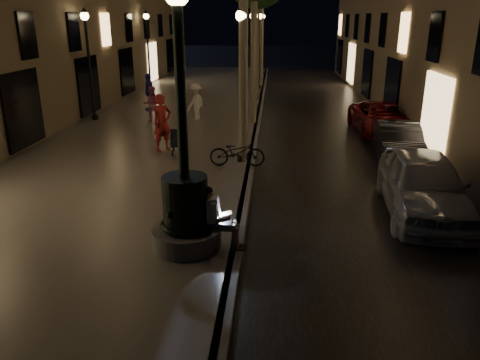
# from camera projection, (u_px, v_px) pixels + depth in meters

# --- Properties ---
(ground) EXTENTS (120.00, 120.00, 0.00)m
(ground) POSITION_uv_depth(u_px,v_px,m) (258.00, 122.00, 21.78)
(ground) COLOR black
(ground) RESTS_ON ground
(cobble_lane) EXTENTS (6.00, 45.00, 0.02)m
(cobble_lane) POSITION_uv_depth(u_px,v_px,m) (323.00, 122.00, 21.57)
(cobble_lane) COLOR black
(cobble_lane) RESTS_ON ground
(promenade) EXTENTS (8.00, 45.00, 0.20)m
(promenade) POSITION_uv_depth(u_px,v_px,m) (173.00, 118.00, 22.02)
(promenade) COLOR slate
(promenade) RESTS_ON ground
(curb_strip) EXTENTS (0.25, 45.00, 0.20)m
(curb_strip) POSITION_uv_depth(u_px,v_px,m) (258.00, 119.00, 21.74)
(curb_strip) COLOR #59595B
(curb_strip) RESTS_ON ground
(fountain_lamppost) EXTENTS (1.40, 1.40, 5.21)m
(fountain_lamppost) POSITION_uv_depth(u_px,v_px,m) (185.00, 200.00, 9.21)
(fountain_lamppost) COLOR #59595B
(fountain_lamppost) RESTS_ON promenade
(seated_man_laptop) EXTENTS (0.94, 0.32, 1.31)m
(seated_man_laptop) POSITION_uv_depth(u_px,v_px,m) (216.00, 216.00, 9.27)
(seated_man_laptop) COLOR gray
(seated_man_laptop) RESTS_ON promenade
(lamp_curb_a) EXTENTS (0.36, 0.36, 4.81)m
(lamp_curb_a) POSITION_uv_depth(u_px,v_px,m) (242.00, 65.00, 14.14)
(lamp_curb_a) COLOR black
(lamp_curb_a) RESTS_ON promenade
(lamp_curb_b) EXTENTS (0.36, 0.36, 4.81)m
(lamp_curb_b) POSITION_uv_depth(u_px,v_px,m) (253.00, 48.00, 21.67)
(lamp_curb_b) COLOR black
(lamp_curb_b) RESTS_ON promenade
(lamp_curb_c) EXTENTS (0.36, 0.36, 4.81)m
(lamp_curb_c) POSITION_uv_depth(u_px,v_px,m) (259.00, 40.00, 29.20)
(lamp_curb_c) COLOR black
(lamp_curb_c) RESTS_ON promenade
(lamp_curb_d) EXTENTS (0.36, 0.36, 4.81)m
(lamp_curb_d) POSITION_uv_depth(u_px,v_px,m) (263.00, 35.00, 36.73)
(lamp_curb_d) COLOR black
(lamp_curb_d) RESTS_ON promenade
(lamp_left_b) EXTENTS (0.36, 0.36, 4.81)m
(lamp_left_b) POSITION_uv_depth(u_px,v_px,m) (88.00, 50.00, 20.27)
(lamp_left_b) COLOR black
(lamp_left_b) RESTS_ON promenade
(lamp_left_c) EXTENTS (0.36, 0.36, 4.81)m
(lamp_left_c) POSITION_uv_depth(u_px,v_px,m) (148.00, 40.00, 29.68)
(lamp_left_c) COLOR black
(lamp_left_c) RESTS_ON promenade
(stroller) EXTENTS (0.52, 1.03, 1.04)m
(stroller) POSITION_uv_depth(u_px,v_px,m) (178.00, 139.00, 15.80)
(stroller) COLOR black
(stroller) RESTS_ON promenade
(car_front) EXTENTS (2.18, 4.63, 1.53)m
(car_front) POSITION_uv_depth(u_px,v_px,m) (423.00, 184.00, 11.38)
(car_front) COLOR #ADB0B5
(car_front) RESTS_ON ground
(car_second) EXTENTS (1.65, 3.95, 1.27)m
(car_second) POSITION_uv_depth(u_px,v_px,m) (398.00, 142.00, 15.69)
(car_second) COLOR black
(car_second) RESTS_ON ground
(car_third) EXTENTS (2.34, 4.66, 1.27)m
(car_third) POSITION_uv_depth(u_px,v_px,m) (382.00, 119.00, 19.33)
(car_third) COLOR maroon
(car_third) RESTS_ON ground
(pedestrian_red) EXTENTS (0.84, 0.84, 1.96)m
(pedestrian_red) POSITION_uv_depth(u_px,v_px,m) (162.00, 123.00, 16.06)
(pedestrian_red) COLOR #B52924
(pedestrian_red) RESTS_ON promenade
(pedestrian_pink) EXTENTS (0.84, 0.70, 1.56)m
(pedestrian_pink) POSITION_uv_depth(u_px,v_px,m) (152.00, 104.00, 20.61)
(pedestrian_pink) COLOR #CB6B91
(pedestrian_pink) RESTS_ON promenade
(pedestrian_white) EXTENTS (1.01, 1.22, 1.65)m
(pedestrian_white) POSITION_uv_depth(u_px,v_px,m) (196.00, 102.00, 20.82)
(pedestrian_white) COLOR white
(pedestrian_white) RESTS_ON promenade
(pedestrian_blue) EXTENTS (0.91, 1.16, 1.83)m
(pedestrian_blue) POSITION_uv_depth(u_px,v_px,m) (149.00, 92.00, 23.00)
(pedestrian_blue) COLOR #2A2F9A
(pedestrian_blue) RESTS_ON promenade
(bicycle) EXTENTS (1.73, 0.64, 0.90)m
(bicycle) POSITION_uv_depth(u_px,v_px,m) (237.00, 152.00, 14.50)
(bicycle) COLOR black
(bicycle) RESTS_ON promenade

